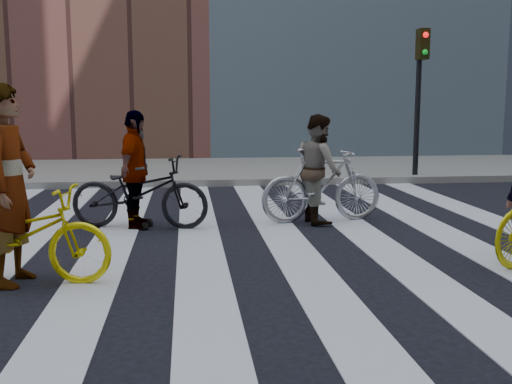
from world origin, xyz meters
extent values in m
plane|color=black|center=(0.00, 0.00, 0.00)|extent=(100.00, 100.00, 0.00)
cube|color=gray|center=(0.00, 7.50, 0.07)|extent=(100.00, 5.00, 0.15)
cube|color=silver|center=(-2.75, 0.00, 0.01)|extent=(0.55, 10.00, 0.01)
cube|color=silver|center=(-1.65, 0.00, 0.01)|extent=(0.55, 10.00, 0.01)
cube|color=silver|center=(-0.55, 0.00, 0.01)|extent=(0.55, 10.00, 0.01)
cube|color=silver|center=(0.55, 0.00, 0.01)|extent=(0.55, 10.00, 0.01)
cube|color=silver|center=(1.65, 0.00, 0.01)|extent=(0.55, 10.00, 0.01)
cube|color=silver|center=(2.75, 0.00, 0.01)|extent=(0.55, 10.00, 0.01)
cylinder|color=black|center=(4.40, 5.40, 1.60)|extent=(0.12, 0.12, 3.20)
cube|color=black|center=(4.40, 5.25, 3.00)|extent=(0.22, 0.28, 0.65)
sphere|color=red|center=(4.40, 5.10, 3.18)|extent=(0.12, 0.12, 0.12)
sphere|color=#0CCC26|center=(4.40, 5.10, 2.82)|extent=(0.12, 0.12, 0.12)
imported|color=yellow|center=(-2.34, -1.53, 0.48)|extent=(1.90, 0.90, 0.96)
imported|color=#AAABB4|center=(1.27, 1.09, 0.55)|extent=(1.88, 0.74, 1.10)
imported|color=black|center=(-1.36, 0.97, 0.51)|extent=(2.05, 1.07, 1.02)
imported|color=slate|center=(-2.39, -1.53, 0.97)|extent=(0.56, 0.77, 1.94)
imported|color=slate|center=(1.22, 1.09, 0.80)|extent=(0.70, 0.84, 1.59)
imported|color=slate|center=(-1.41, 0.97, 0.83)|extent=(0.60, 1.03, 1.65)
camera|label=1|loc=(-0.70, -7.45, 1.76)|focal=42.00mm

